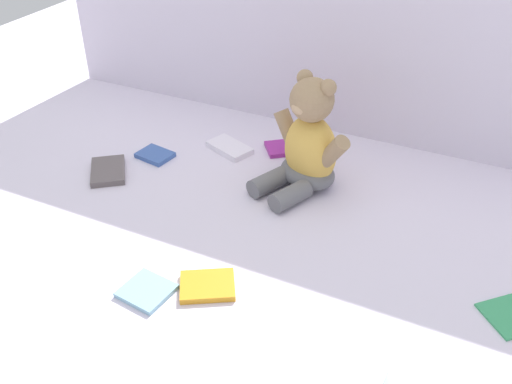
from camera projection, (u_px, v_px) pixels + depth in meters
name	position (u px, v px, depth m)	size (l,w,h in m)	color
ground_plane	(267.00, 203.00, 1.38)	(3.20, 3.20, 0.00)	silver
backdrop_drape	(336.00, 17.00, 1.51)	(1.76, 0.03, 0.66)	silver
teddy_bear	(308.00, 147.00, 1.39)	(0.24, 0.25, 0.29)	#E5B24C
book_case_0	(207.00, 286.00, 1.13)	(0.08, 0.11, 0.01)	orange
book_case_1	(108.00, 171.00, 1.48)	(0.09, 0.13, 0.02)	#5C5353
book_case_3	(147.00, 291.00, 1.12)	(0.09, 0.09, 0.01)	#81B3C9
book_case_4	(290.00, 147.00, 1.59)	(0.08, 0.13, 0.01)	#98268C
book_case_5	(230.00, 148.00, 1.58)	(0.07, 0.13, 0.02)	white
book_case_6	(413.00, 367.00, 0.97)	(0.07, 0.14, 0.01)	green
book_case_7	(155.00, 155.00, 1.55)	(0.07, 0.09, 0.01)	#395CA5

